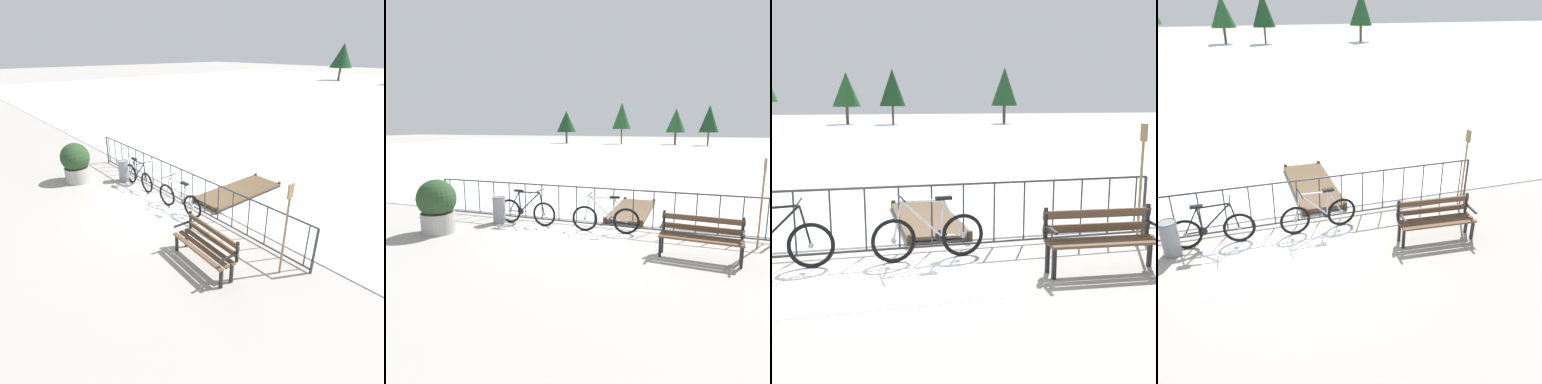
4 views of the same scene
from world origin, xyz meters
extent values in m
plane|color=#9E9991|center=(0.00, 0.00, 0.00)|extent=(160.00, 160.00, 0.00)
cube|color=silver|center=(0.00, 28.40, 0.01)|extent=(80.00, 56.00, 0.03)
cube|color=white|center=(-0.27, -1.20, 0.00)|extent=(3.09, 1.72, 0.01)
cylinder|color=#38383D|center=(0.00, 0.00, 1.05)|extent=(9.00, 0.04, 0.04)
cylinder|color=#38383D|center=(0.00, 0.00, 0.08)|extent=(9.00, 0.04, 0.04)
cylinder|color=#38383D|center=(4.50, 0.00, 0.53)|extent=(0.06, 0.06, 1.05)
cylinder|color=#38383D|center=(-2.29, 0.00, 0.57)|extent=(0.03, 0.03, 0.97)
cylinder|color=#38383D|center=(-1.78, 0.00, 0.57)|extent=(0.03, 0.03, 0.97)
cylinder|color=#38383D|center=(-1.27, 0.00, 0.57)|extent=(0.03, 0.03, 0.97)
cylinder|color=#38383D|center=(-0.76, 0.00, 0.57)|extent=(0.03, 0.03, 0.97)
cylinder|color=#38383D|center=(-0.25, 0.00, 0.57)|extent=(0.03, 0.03, 0.97)
cylinder|color=#38383D|center=(0.25, 0.00, 0.57)|extent=(0.03, 0.03, 0.97)
cylinder|color=#38383D|center=(0.76, 0.00, 0.57)|extent=(0.03, 0.03, 0.97)
cylinder|color=#38383D|center=(1.27, 0.00, 0.57)|extent=(0.03, 0.03, 0.97)
cylinder|color=#38383D|center=(1.78, 0.00, 0.57)|extent=(0.03, 0.03, 0.97)
cylinder|color=#38383D|center=(2.29, 0.00, 0.57)|extent=(0.03, 0.03, 0.97)
cylinder|color=#38383D|center=(2.80, 0.00, 0.57)|extent=(0.03, 0.03, 0.97)
cylinder|color=#38383D|center=(3.30, 0.00, 0.57)|extent=(0.03, 0.03, 0.97)
cylinder|color=#38383D|center=(3.81, 0.00, 0.57)|extent=(0.03, 0.03, 0.97)
cylinder|color=#38383D|center=(4.32, 0.00, 0.57)|extent=(0.03, 0.03, 0.97)
torus|color=black|center=(-2.08, -0.35, 0.33)|extent=(0.66, 0.09, 0.66)
cylinder|color=gray|center=(-2.08, -0.35, 0.33)|extent=(0.08, 0.06, 0.08)
torus|color=black|center=(-1.03, -0.39, 0.33)|extent=(0.66, 0.09, 0.66)
cylinder|color=gray|center=(-1.03, -0.39, 0.33)|extent=(0.08, 0.06, 0.08)
cylinder|color=black|center=(-1.76, -0.36, 0.62)|extent=(0.08, 0.04, 0.53)
cylinder|color=black|center=(-1.45, -0.37, 0.63)|extent=(0.61, 0.06, 0.59)
cylinder|color=black|center=(-1.47, -0.37, 0.90)|extent=(0.63, 0.06, 0.07)
cylinder|color=black|center=(-1.91, -0.35, 0.34)|extent=(0.34, 0.04, 0.05)
cylinder|color=black|center=(-1.93, -0.35, 0.61)|extent=(0.32, 0.04, 0.56)
cylinder|color=black|center=(-1.09, -0.39, 0.62)|extent=(0.16, 0.04, 0.59)
cube|color=black|center=(-1.78, -0.36, 0.92)|extent=(0.24, 0.11, 0.05)
cylinder|color=black|center=(-1.15, -0.39, 0.96)|extent=(0.05, 0.52, 0.03)
cylinder|color=black|center=(-1.74, -0.36, 0.35)|extent=(0.18, 0.03, 0.18)
torus|color=black|center=(1.17, -0.36, 0.33)|extent=(0.66, 0.11, 0.66)
cylinder|color=gray|center=(1.17, -0.36, 0.33)|extent=(0.08, 0.07, 0.08)
torus|color=black|center=(0.12, -0.44, 0.33)|extent=(0.66, 0.11, 0.66)
cylinder|color=gray|center=(0.12, -0.44, 0.33)|extent=(0.08, 0.07, 0.08)
cylinder|color=#B2B2B7|center=(0.86, -0.38, 0.62)|extent=(0.08, 0.04, 0.53)
cylinder|color=#B2B2B7|center=(0.54, -0.41, 0.63)|extent=(0.61, 0.08, 0.59)
cylinder|color=#B2B2B7|center=(0.56, -0.40, 0.90)|extent=(0.63, 0.08, 0.07)
cylinder|color=#B2B2B7|center=(1.00, -0.37, 0.34)|extent=(0.34, 0.05, 0.05)
cylinder|color=#B2B2B7|center=(1.02, -0.37, 0.61)|extent=(0.32, 0.05, 0.56)
cylinder|color=#B2B2B7|center=(0.18, -0.43, 0.62)|extent=(0.16, 0.04, 0.59)
cube|color=black|center=(0.88, -0.38, 0.92)|extent=(0.25, 0.12, 0.05)
cylinder|color=black|center=(0.25, -0.43, 0.96)|extent=(0.07, 0.52, 0.03)
cylinder|color=black|center=(0.83, -0.38, 0.35)|extent=(0.18, 0.03, 0.18)
cube|color=brown|center=(2.89, -1.38, 0.44)|extent=(1.60, 0.21, 0.04)
cube|color=brown|center=(2.88, -1.53, 0.44)|extent=(1.60, 0.21, 0.04)
cube|color=brown|center=(2.87, -1.69, 0.44)|extent=(1.60, 0.21, 0.04)
cube|color=brown|center=(2.90, -1.28, 0.58)|extent=(1.60, 0.17, 0.12)
cube|color=brown|center=(2.90, -1.28, 0.78)|extent=(1.60, 0.17, 0.12)
cube|color=black|center=(3.63, -1.72, 0.22)|extent=(0.05, 0.06, 0.44)
cube|color=black|center=(3.65, -1.45, 0.22)|extent=(0.05, 0.06, 0.44)
cube|color=black|center=(3.66, -1.34, 0.67)|extent=(0.05, 0.05, 0.45)
cube|color=black|center=(3.64, -1.59, 0.64)|extent=(0.07, 0.40, 0.04)
cube|color=black|center=(2.11, -1.61, 0.22)|extent=(0.05, 0.06, 0.44)
cube|color=black|center=(2.13, -1.35, 0.22)|extent=(0.05, 0.06, 0.44)
cube|color=black|center=(2.14, -1.23, 0.67)|extent=(0.05, 0.05, 0.45)
cube|color=black|center=(2.12, -1.48, 0.64)|extent=(0.07, 0.40, 0.04)
cylinder|color=gray|center=(-2.35, -0.48, 0.36)|extent=(0.34, 0.34, 0.72)
torus|color=#494A4E|center=(-2.35, -0.48, 0.72)|extent=(0.35, 0.35, 0.02)
cylinder|color=#937047|center=(4.08, -0.48, 0.85)|extent=(0.04, 0.04, 1.70)
cube|color=#937047|center=(4.08, -0.48, 1.84)|extent=(0.03, 0.16, 0.28)
cube|color=brown|center=(0.95, 1.72, 0.12)|extent=(1.10, 2.84, 0.06)
cylinder|color=#3C2E20|center=(0.46, 0.30, 0.10)|extent=(0.10, 0.10, 0.20)
cylinder|color=#3C2E20|center=(1.45, 0.30, 0.10)|extent=(0.10, 0.10, 0.20)
cylinder|color=#3C2E20|center=(0.46, 3.14, 0.10)|extent=(0.10, 0.10, 0.20)
cylinder|color=#3C2E20|center=(1.45, 3.14, 0.10)|extent=(0.10, 0.10, 0.20)
cylinder|color=brown|center=(4.22, 41.85, 1.50)|extent=(0.21, 0.21, 3.00)
cone|color=#193D1E|center=(4.22, 41.85, 3.60)|extent=(2.56, 2.56, 3.60)
cylinder|color=brown|center=(15.53, 41.19, 1.52)|extent=(0.32, 0.32, 3.05)
cone|color=#1E4723|center=(15.53, 41.19, 3.75)|extent=(2.66, 2.66, 3.84)
cylinder|color=brown|center=(-0.17, 43.23, 1.45)|extent=(0.29, 0.29, 2.91)
cone|color=#235128|center=(-0.17, 43.23, 3.42)|extent=(2.79, 2.79, 3.35)
camera|label=1|loc=(6.90, -5.18, 4.18)|focal=29.43mm
camera|label=2|loc=(2.68, -8.49, 2.64)|focal=32.16mm
camera|label=3|loc=(-0.50, -7.33, 2.33)|focal=45.82mm
camera|label=4|loc=(-0.95, -7.87, 4.57)|focal=37.49mm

